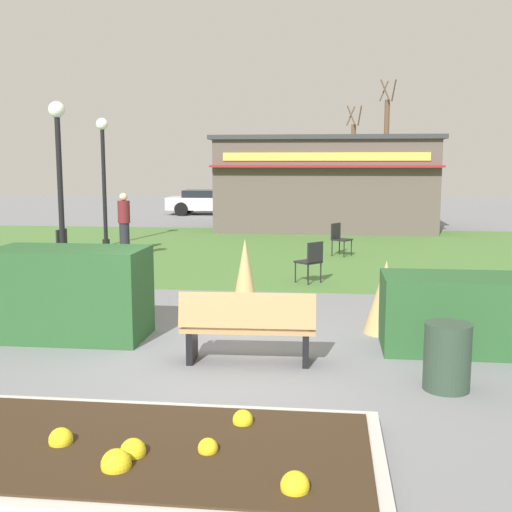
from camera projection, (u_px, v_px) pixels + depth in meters
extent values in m
plane|color=slate|center=(220.00, 358.00, 8.31)|extent=(80.00, 80.00, 0.00)
cube|color=#4C7A38|center=(281.00, 250.00, 18.46)|extent=(36.00, 12.00, 0.01)
cube|color=beige|center=(143.00, 455.00, 5.41)|extent=(4.09, 2.04, 0.14)
cube|color=#382819|center=(143.00, 447.00, 5.39)|extent=(3.85, 1.80, 0.04)
sphere|color=yellow|center=(295.00, 486.00, 4.65)|extent=(0.22, 0.22, 0.22)
sphere|color=yellow|center=(208.00, 448.00, 5.26)|extent=(0.17, 0.17, 0.17)
sphere|color=yellow|center=(116.00, 464.00, 4.99)|extent=(0.24, 0.24, 0.24)
sphere|color=yellow|center=(243.00, 420.00, 5.84)|extent=(0.19, 0.19, 0.19)
sphere|color=yellow|center=(61.00, 440.00, 5.42)|extent=(0.21, 0.21, 0.21)
sphere|color=yellow|center=(133.00, 451.00, 5.21)|extent=(0.21, 0.21, 0.21)
cube|color=tan|center=(248.00, 328.00, 8.08)|extent=(1.72, 0.55, 0.06)
cube|color=tan|center=(247.00, 310.00, 7.82)|extent=(1.70, 0.19, 0.44)
cube|color=black|center=(192.00, 344.00, 8.17)|extent=(0.10, 0.44, 0.45)
cube|color=black|center=(306.00, 346.00, 8.06)|extent=(0.10, 0.44, 0.45)
cube|color=tan|center=(185.00, 318.00, 8.12)|extent=(0.08, 0.44, 0.06)
cube|color=tan|center=(312.00, 320.00, 8.00)|extent=(0.08, 0.44, 0.06)
cube|color=#28562B|center=(70.00, 293.00, 9.20)|extent=(2.19, 1.10, 1.32)
cube|color=#28562B|center=(479.00, 314.00, 8.59)|extent=(2.58, 1.10, 1.02)
cone|color=tan|center=(245.00, 284.00, 9.71)|extent=(0.52, 0.52, 1.40)
cone|color=tan|center=(386.00, 297.00, 9.47)|extent=(0.65, 0.65, 1.10)
cylinder|color=black|center=(64.00, 272.00, 14.27)|extent=(0.22, 0.22, 0.20)
cylinder|color=black|center=(61.00, 198.00, 14.03)|extent=(0.12, 0.12, 3.51)
sphere|color=white|center=(57.00, 109.00, 13.75)|extent=(0.36, 0.36, 0.36)
cylinder|color=black|center=(106.00, 242.00, 19.49)|extent=(0.22, 0.22, 0.20)
cylinder|color=black|center=(104.00, 188.00, 19.25)|extent=(0.12, 0.12, 3.51)
sphere|color=white|center=(102.00, 124.00, 18.97)|extent=(0.36, 0.36, 0.36)
cylinder|color=#2D4233|center=(447.00, 357.00, 7.11)|extent=(0.52, 0.52, 0.76)
cube|color=#594C47|center=(325.00, 185.00, 24.22)|extent=(7.95, 4.22, 3.33)
cube|color=#333338|center=(326.00, 139.00, 23.97)|extent=(8.25, 4.52, 0.16)
cube|color=maroon|center=(325.00, 166.00, 21.86)|extent=(8.05, 0.36, 0.08)
cube|color=#D8CC4C|center=(325.00, 157.00, 21.97)|extent=(7.16, 0.04, 0.28)
cube|color=black|center=(342.00, 240.00, 17.29)|extent=(0.61, 0.61, 0.04)
cube|color=black|center=(336.00, 231.00, 17.38)|extent=(0.27, 0.39, 0.44)
cylinder|color=black|center=(344.00, 249.00, 17.06)|extent=(0.03, 0.03, 0.45)
cylinder|color=black|center=(351.00, 248.00, 17.35)|extent=(0.03, 0.03, 0.45)
cylinder|color=black|center=(332.00, 248.00, 17.30)|extent=(0.03, 0.03, 0.45)
cylinder|color=black|center=(339.00, 247.00, 17.59)|extent=(0.03, 0.03, 0.45)
cube|color=black|center=(308.00, 262.00, 13.43)|extent=(0.62, 0.62, 0.04)
cube|color=black|center=(315.00, 253.00, 13.25)|extent=(0.33, 0.35, 0.44)
cylinder|color=black|center=(308.00, 270.00, 13.73)|extent=(0.03, 0.03, 0.45)
cylinder|color=black|center=(295.00, 272.00, 13.49)|extent=(0.03, 0.03, 0.45)
cylinder|color=black|center=(321.00, 272.00, 13.45)|extent=(0.03, 0.03, 0.45)
cylinder|color=black|center=(308.00, 275.00, 13.20)|extent=(0.03, 0.03, 0.45)
cube|color=black|center=(69.00, 247.00, 15.76)|extent=(0.50, 0.50, 0.04)
cube|color=black|center=(62.00, 238.00, 15.78)|extent=(0.11, 0.44, 0.44)
cylinder|color=black|center=(72.00, 258.00, 15.56)|extent=(0.03, 0.03, 0.45)
cylinder|color=black|center=(80.00, 255.00, 15.92)|extent=(0.03, 0.03, 0.45)
cylinder|color=black|center=(58.00, 257.00, 15.66)|extent=(0.03, 0.03, 0.45)
cylinder|color=black|center=(67.00, 255.00, 16.02)|extent=(0.03, 0.03, 0.45)
cylinder|color=#23232D|center=(125.00, 238.00, 17.91)|extent=(0.28, 0.28, 0.85)
cylinder|color=maroon|center=(124.00, 212.00, 17.80)|extent=(0.34, 0.34, 0.62)
sphere|color=beige|center=(123.00, 197.00, 17.74)|extent=(0.22, 0.22, 0.22)
cube|color=silver|center=(211.00, 203.00, 31.08)|extent=(4.24, 1.89, 0.60)
cube|color=black|center=(208.00, 194.00, 31.03)|extent=(2.34, 1.63, 0.44)
cylinder|color=black|center=(240.00, 207.00, 31.90)|extent=(0.64, 0.23, 0.64)
cylinder|color=black|center=(235.00, 209.00, 30.08)|extent=(0.64, 0.23, 0.64)
cylinder|color=black|center=(189.00, 206.00, 32.14)|extent=(0.64, 0.23, 0.64)
cylinder|color=black|center=(181.00, 209.00, 30.33)|extent=(0.64, 0.23, 0.64)
cube|color=#2D6638|center=(316.00, 204.00, 30.49)|extent=(4.30, 2.04, 0.60)
cube|color=black|center=(313.00, 195.00, 30.44)|extent=(2.40, 1.72, 0.44)
cylinder|color=black|center=(341.00, 208.00, 31.36)|extent=(0.65, 0.26, 0.64)
cylinder|color=black|center=(344.00, 210.00, 29.54)|extent=(0.65, 0.26, 0.64)
cylinder|color=black|center=(289.00, 207.00, 31.51)|extent=(0.65, 0.26, 0.64)
cylinder|color=black|center=(289.00, 210.00, 29.69)|extent=(0.65, 0.26, 0.64)
cylinder|color=brown|center=(386.00, 155.00, 34.86)|extent=(0.28, 0.28, 5.90)
cylinder|color=brown|center=(394.00, 90.00, 34.41)|extent=(0.25, 0.58, 1.12)
cylinder|color=brown|center=(384.00, 91.00, 34.67)|extent=(0.54, 0.36, 1.12)
cylinder|color=brown|center=(385.00, 90.00, 34.07)|extent=(0.54, 0.35, 1.12)
cylinder|color=brown|center=(353.00, 165.00, 37.00)|extent=(0.28, 0.28, 4.70)
cylinder|color=brown|center=(360.00, 116.00, 36.64)|extent=(0.25, 0.58, 1.12)
cylinder|color=brown|center=(351.00, 116.00, 36.90)|extent=(0.54, 0.36, 1.12)
cylinder|color=brown|center=(351.00, 115.00, 36.30)|extent=(0.54, 0.35, 1.12)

